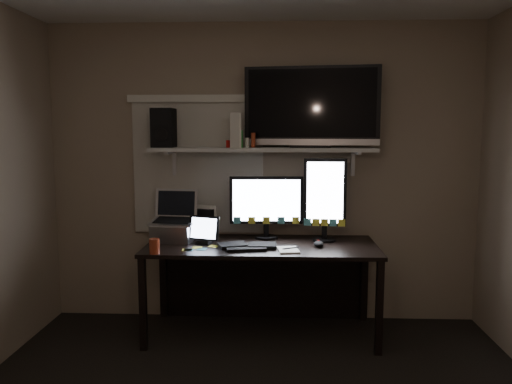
# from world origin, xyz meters

# --- Properties ---
(back_wall) EXTENTS (3.60, 0.00, 3.60)m
(back_wall) POSITION_xyz_m (0.00, 1.80, 1.25)
(back_wall) COLOR #806E5C
(back_wall) RESTS_ON floor
(window_blinds) EXTENTS (1.10, 0.02, 1.10)m
(window_blinds) POSITION_xyz_m (-0.55, 1.79, 1.30)
(window_blinds) COLOR beige
(window_blinds) RESTS_ON back_wall
(desk) EXTENTS (1.80, 0.75, 0.73)m
(desk) POSITION_xyz_m (0.00, 1.55, 0.55)
(desk) COLOR black
(desk) RESTS_ON floor
(wall_shelf) EXTENTS (1.80, 0.35, 0.03)m
(wall_shelf) POSITION_xyz_m (0.00, 1.62, 1.46)
(wall_shelf) COLOR #ADADA8
(wall_shelf) RESTS_ON back_wall
(monitor_landscape) EXTENTS (0.60, 0.09, 0.53)m
(monitor_landscape) POSITION_xyz_m (0.03, 1.65, 0.99)
(monitor_landscape) COLOR black
(monitor_landscape) RESTS_ON desk
(monitor_portrait) EXTENTS (0.34, 0.09, 0.68)m
(monitor_portrait) POSITION_xyz_m (0.50, 1.58, 1.07)
(monitor_portrait) COLOR black
(monitor_portrait) RESTS_ON desk
(keyboard) EXTENTS (0.47, 0.26, 0.03)m
(keyboard) POSITION_xyz_m (-0.10, 1.33, 0.74)
(keyboard) COLOR black
(keyboard) RESTS_ON desk
(mouse) EXTENTS (0.08, 0.12, 0.04)m
(mouse) POSITION_xyz_m (0.44, 1.37, 0.75)
(mouse) COLOR black
(mouse) RESTS_ON desk
(notepad) EXTENTS (0.17, 0.22, 0.01)m
(notepad) POSITION_xyz_m (0.20, 1.23, 0.74)
(notepad) COLOR white
(notepad) RESTS_ON desk
(tablet) EXTENTS (0.28, 0.18, 0.22)m
(tablet) POSITION_xyz_m (-0.45, 1.43, 0.84)
(tablet) COLOR black
(tablet) RESTS_ON desk
(file_sorter) EXTENTS (0.22, 0.15, 0.25)m
(file_sorter) POSITION_xyz_m (-0.50, 1.72, 0.86)
(file_sorter) COLOR black
(file_sorter) RESTS_ON desk
(laptop) EXTENTS (0.39, 0.33, 0.40)m
(laptop) POSITION_xyz_m (-0.71, 1.52, 0.93)
(laptop) COLOR #ADACB1
(laptop) RESTS_ON desk
(cup) EXTENTS (0.08, 0.08, 0.11)m
(cup) POSITION_xyz_m (-0.77, 1.10, 0.78)
(cup) COLOR maroon
(cup) RESTS_ON desk
(sticky_notes) EXTENTS (0.37, 0.32, 0.00)m
(sticky_notes) POSITION_xyz_m (-0.46, 1.30, 0.73)
(sticky_notes) COLOR yellow
(sticky_notes) RESTS_ON desk
(tv) EXTENTS (1.09, 0.32, 0.64)m
(tv) POSITION_xyz_m (0.39, 1.64, 1.80)
(tv) COLOR black
(tv) RESTS_ON wall_shelf
(game_console) EXTENTS (0.10, 0.24, 0.27)m
(game_console) POSITION_xyz_m (-0.21, 1.62, 1.62)
(game_console) COLOR beige
(game_console) RESTS_ON wall_shelf
(speaker) EXTENTS (0.17, 0.21, 0.31)m
(speaker) POSITION_xyz_m (-0.80, 1.63, 1.64)
(speaker) COLOR black
(speaker) RESTS_ON wall_shelf
(bottles) EXTENTS (0.22, 0.09, 0.14)m
(bottles) POSITION_xyz_m (-0.17, 1.58, 1.55)
(bottles) COLOR #A50F0C
(bottles) RESTS_ON wall_shelf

